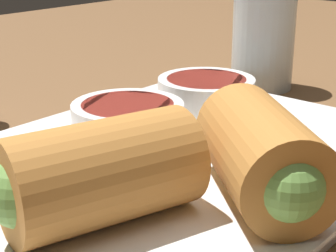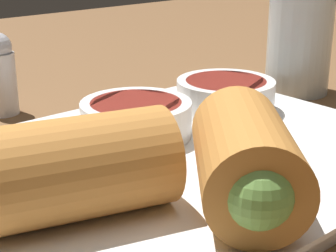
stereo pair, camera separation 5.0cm
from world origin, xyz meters
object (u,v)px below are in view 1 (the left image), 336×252
(dipping_bowl_near, at_px, (128,119))
(dipping_bowl_far, at_px, (206,92))
(drinking_glass, at_px, (263,36))
(serving_plate, at_px, (168,167))

(dipping_bowl_near, height_order, dipping_bowl_far, same)
(dipping_bowl_far, relative_size, drinking_glass, 0.75)
(dipping_bowl_near, bearing_deg, dipping_bowl_far, -0.34)
(dipping_bowl_far, bearing_deg, serving_plate, -156.12)
(dipping_bowl_far, distance_m, drinking_glass, 0.13)
(serving_plate, bearing_deg, dipping_bowl_far, 23.88)
(serving_plate, relative_size, drinking_glass, 3.21)
(serving_plate, bearing_deg, dipping_bowl_near, 79.56)
(dipping_bowl_far, height_order, drinking_glass, drinking_glass)
(serving_plate, height_order, drinking_glass, drinking_glass)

